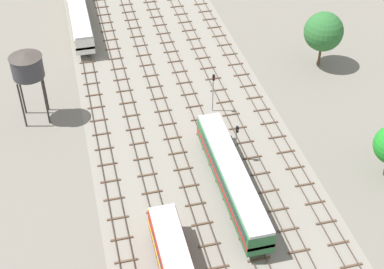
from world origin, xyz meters
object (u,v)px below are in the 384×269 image
(signal_post_nearest, at_px, (213,88))
(signal_post_near, at_px, (236,138))
(diesel_railcar_centre_near, at_px, (232,177))
(passenger_coach_far_left_mid, at_px, (79,13))
(water_tower, at_px, (27,66))

(signal_post_nearest, distance_m, signal_post_near, 10.31)
(diesel_railcar_centre_near, height_order, signal_post_near, signal_post_near)
(passenger_coach_far_left_mid, distance_m, signal_post_near, 41.26)
(water_tower, height_order, signal_post_nearest, water_tower)
(diesel_railcar_centre_near, bearing_deg, passenger_coach_far_left_mid, 106.64)
(water_tower, distance_m, signal_post_near, 27.63)
(diesel_railcar_centre_near, relative_size, water_tower, 2.07)
(diesel_railcar_centre_near, distance_m, signal_post_nearest, 15.97)
(water_tower, distance_m, signal_post_nearest, 23.86)
(diesel_railcar_centre_near, height_order, signal_post_nearest, signal_post_nearest)
(water_tower, bearing_deg, passenger_coach_far_left_mid, 71.88)
(water_tower, relative_size, signal_post_nearest, 1.66)
(diesel_railcar_centre_near, height_order, passenger_coach_far_left_mid, same)
(diesel_railcar_centre_near, relative_size, signal_post_nearest, 3.42)
(diesel_railcar_centre_near, distance_m, signal_post_near, 5.95)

